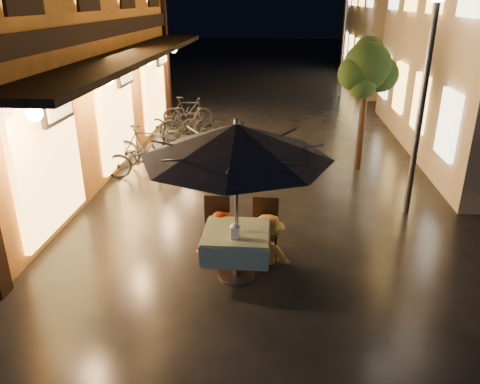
# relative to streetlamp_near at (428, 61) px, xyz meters

# --- Properties ---
(ground) EXTENTS (90.00, 90.00, 0.00)m
(ground) POSITION_rel_streetlamp_near_xyz_m (-3.00, -2.00, -2.92)
(ground) COLOR black
(ground) RESTS_ON ground
(west_building) EXTENTS (5.90, 11.40, 7.40)m
(west_building) POSITION_rel_streetlamp_near_xyz_m (-8.72, 2.00, 0.79)
(west_building) COLOR #C07932
(west_building) RESTS_ON ground
(east_building_far) EXTENTS (7.30, 10.30, 7.30)m
(east_building_far) POSITION_rel_streetlamp_near_xyz_m (4.49, 16.00, 0.74)
(east_building_far) COLOR tan
(east_building_far) RESTS_ON ground
(street_tree) EXTENTS (1.43, 1.20, 3.15)m
(street_tree) POSITION_rel_streetlamp_near_xyz_m (-0.59, 2.51, -0.50)
(street_tree) COLOR black
(street_tree) RESTS_ON ground
(streetlamp_near) EXTENTS (0.36, 0.36, 4.23)m
(streetlamp_near) POSITION_rel_streetlamp_near_xyz_m (0.00, 0.00, 0.00)
(streetlamp_near) COLOR #59595E
(streetlamp_near) RESTS_ON ground
(streetlamp_far) EXTENTS (0.36, 0.36, 4.23)m
(streetlamp_far) POSITION_rel_streetlamp_near_xyz_m (0.00, 12.00, 0.00)
(streetlamp_far) COLOR #59595E
(streetlamp_far) RESTS_ON ground
(cafe_table) EXTENTS (0.99, 0.99, 0.78)m
(cafe_table) POSITION_rel_streetlamp_near_xyz_m (-3.14, -2.59, -2.33)
(cafe_table) COLOR #59595E
(cafe_table) RESTS_ON ground
(patio_umbrella) EXTENTS (2.70, 2.70, 2.46)m
(patio_umbrella) POSITION_rel_streetlamp_near_xyz_m (-3.14, -2.59, -0.77)
(patio_umbrella) COLOR #59595E
(patio_umbrella) RESTS_ON ground
(cafe_chair_left) EXTENTS (0.42, 0.42, 0.97)m
(cafe_chair_left) POSITION_rel_streetlamp_near_xyz_m (-3.54, -1.86, -2.38)
(cafe_chair_left) COLOR black
(cafe_chair_left) RESTS_ON ground
(cafe_chair_right) EXTENTS (0.42, 0.42, 0.97)m
(cafe_chair_right) POSITION_rel_streetlamp_near_xyz_m (-2.74, -1.86, -2.38)
(cafe_chair_right) COLOR black
(cafe_chair_right) RESTS_ON ground
(table_lantern) EXTENTS (0.16, 0.16, 0.25)m
(table_lantern) POSITION_rel_streetlamp_near_xyz_m (-3.14, -2.82, -2.00)
(table_lantern) COLOR white
(table_lantern) RESTS_ON cafe_table
(person_orange) EXTENTS (0.84, 0.70, 1.58)m
(person_orange) POSITION_rel_streetlamp_near_xyz_m (-3.48, -2.03, -2.13)
(person_orange) COLOR #EF480D
(person_orange) RESTS_ON ground
(person_yellow) EXTENTS (1.06, 0.72, 1.52)m
(person_yellow) POSITION_rel_streetlamp_near_xyz_m (-2.70, -2.05, -2.16)
(person_yellow) COLOR #FFA32A
(person_yellow) RESTS_ON ground
(bicycle_0) EXTENTS (1.87, 1.10, 0.93)m
(bicycle_0) POSITION_rel_streetlamp_near_xyz_m (-5.73, 1.53, -2.45)
(bicycle_0) COLOR black
(bicycle_0) RESTS_ON ground
(bicycle_1) EXTENTS (1.83, 0.52, 1.10)m
(bicycle_1) POSITION_rel_streetlamp_near_xyz_m (-5.80, 2.16, -2.37)
(bicycle_1) COLOR black
(bicycle_1) RESTS_ON ground
(bicycle_2) EXTENTS (1.69, 0.71, 0.86)m
(bicycle_2) POSITION_rel_streetlamp_near_xyz_m (-5.23, 3.44, -2.49)
(bicycle_2) COLOR black
(bicycle_2) RESTS_ON ground
(bicycle_3) EXTENTS (1.74, 0.86, 1.01)m
(bicycle_3) POSITION_rel_streetlamp_near_xyz_m (-5.28, 4.64, -2.41)
(bicycle_3) COLOR black
(bicycle_3) RESTS_ON ground
(bicycle_4) EXTENTS (1.64, 0.68, 0.84)m
(bicycle_4) POSITION_rel_streetlamp_near_xyz_m (-5.79, 5.13, -2.50)
(bicycle_4) COLOR black
(bicycle_4) RESTS_ON ground
(bicycle_5) EXTENTS (1.70, 0.65, 1.00)m
(bicycle_5) POSITION_rel_streetlamp_near_xyz_m (-5.56, 6.23, -2.42)
(bicycle_5) COLOR black
(bicycle_5) RESTS_ON ground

